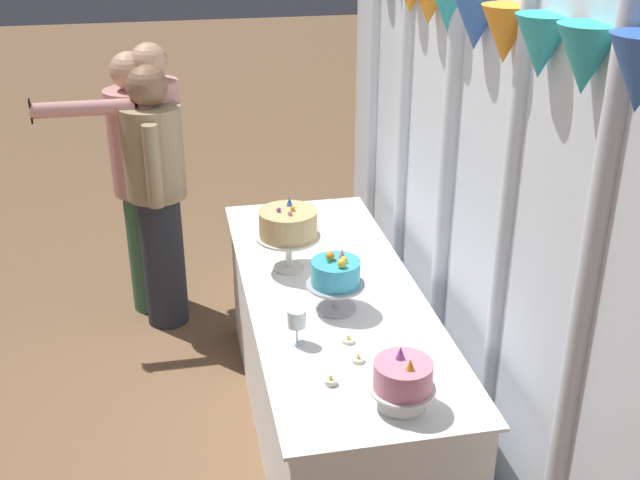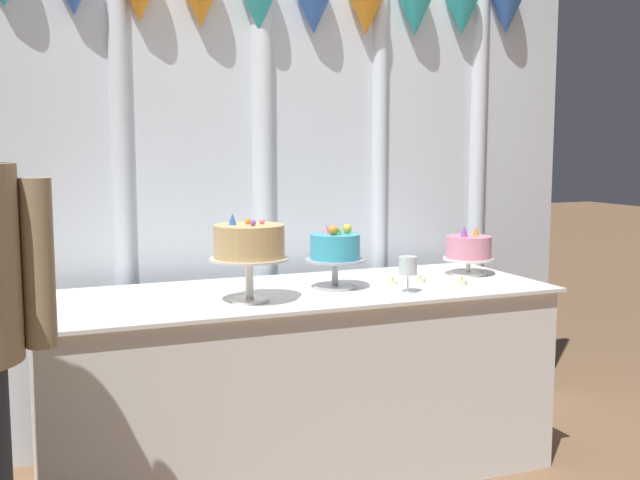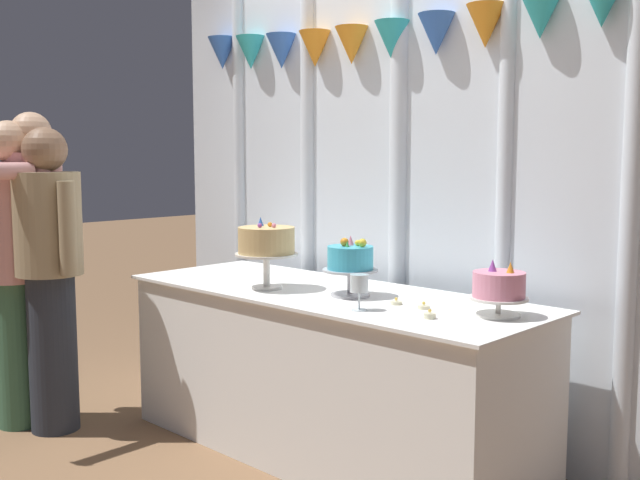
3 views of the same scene
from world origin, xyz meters
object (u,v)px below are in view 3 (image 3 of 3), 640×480
at_px(wine_glass, 359,284).
at_px(tealight_near_right, 430,316).
at_px(cake_table, 327,372).
at_px(guest_man_dark_suit, 36,252).
at_px(guest_girl_blue_dress, 12,259).
at_px(cake_display_rightmost, 499,288).
at_px(cake_display_leftmost, 266,243).
at_px(tealight_near_left, 424,307).
at_px(cake_display_center, 350,261).
at_px(tealight_far_left, 396,303).
at_px(guest_man_pink_jacket, 50,268).

relative_size(wine_glass, tealight_near_right, 3.16).
xyz_separation_m(cake_table, guest_man_dark_suit, (-1.42, -0.74, 0.52)).
bearing_deg(guest_girl_blue_dress, cake_display_rightmost, 21.81).
distance_m(cake_display_rightmost, guest_girl_blue_dress, 2.48).
relative_size(cake_display_rightmost, wine_glass, 1.57).
bearing_deg(cake_display_rightmost, cake_display_leftmost, -168.93).
height_order(cake_display_rightmost, tealight_near_left, cake_display_rightmost).
relative_size(cake_display_leftmost, tealight_near_right, 7.20).
distance_m(cake_display_leftmost, cake_display_center, 0.44).
relative_size(tealight_far_left, guest_girl_blue_dress, 0.03).
height_order(tealight_near_right, guest_girl_blue_dress, guest_girl_blue_dress).
bearing_deg(guest_girl_blue_dress, cake_display_center, 27.68).
xyz_separation_m(cake_table, guest_girl_blue_dress, (-1.43, -0.86, 0.49)).
bearing_deg(wine_glass, cake_display_leftmost, 173.63).
bearing_deg(wine_glass, tealight_far_left, 79.79).
height_order(cake_display_rightmost, wine_glass, cake_display_rightmost).
xyz_separation_m(cake_display_rightmost, tealight_near_right, (-0.17, -0.22, -0.10)).
relative_size(cake_display_center, tealight_far_left, 5.25).
relative_size(cake_table, cake_display_leftmost, 6.24).
relative_size(cake_display_leftmost, guest_man_pink_jacket, 0.22).
relative_size(cake_display_center, guest_man_dark_suit, 0.17).
height_order(tealight_near_right, guest_man_dark_suit, guest_man_dark_suit).
bearing_deg(cake_display_rightmost, wine_glass, -148.53).
distance_m(tealight_near_left, tealight_near_right, 0.18).
relative_size(cake_table, cake_display_center, 7.82).
relative_size(wine_glass, guest_girl_blue_dress, 0.09).
distance_m(wine_glass, tealight_near_right, 0.32).
relative_size(guest_man_pink_jacket, guest_girl_blue_dress, 0.98).
distance_m(cake_table, guest_man_pink_jacket, 1.51).
xyz_separation_m(cake_table, guest_man_pink_jacket, (-1.23, -0.75, 0.46)).
bearing_deg(guest_man_dark_suit, guest_girl_blue_dress, -96.47).
bearing_deg(tealight_near_right, guest_man_dark_suit, -164.63).
distance_m(tealight_near_left, guest_man_pink_jacket, 1.95).
distance_m(cake_display_rightmost, guest_man_dark_suit, 2.42).
bearing_deg(cake_display_center, tealight_near_right, -14.11).
relative_size(guest_girl_blue_dress, guest_man_dark_suit, 0.97).
relative_size(cake_table, tealight_near_right, 44.94).
relative_size(cake_display_leftmost, cake_display_rightmost, 1.45).
bearing_deg(cake_table, cake_display_leftmost, -147.85).
distance_m(cake_display_center, cake_display_rightmost, 0.71).
bearing_deg(tealight_near_left, guest_girl_blue_dress, -157.33).
bearing_deg(guest_man_pink_jacket, tealight_near_left, 22.11).
relative_size(cake_display_rightmost, guest_man_pink_jacket, 0.15).
relative_size(cake_table, wine_glass, 14.22).
xyz_separation_m(cake_display_leftmost, cake_display_center, (0.41, 0.13, -0.06)).
distance_m(tealight_near_right, guest_girl_blue_dress, 2.24).
distance_m(tealight_near_left, guest_girl_blue_dress, 2.17).
xyz_separation_m(cake_display_center, guest_man_dark_suit, (-1.58, -0.71, -0.03)).
bearing_deg(cake_table, wine_glass, -30.02).
bearing_deg(guest_man_dark_suit, guest_man_pink_jacket, -5.85).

